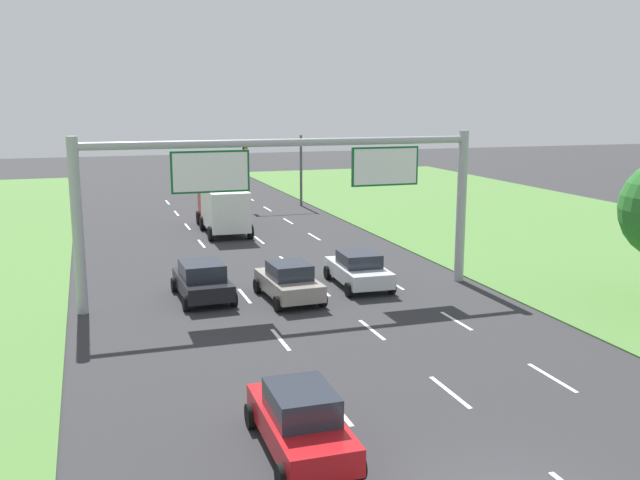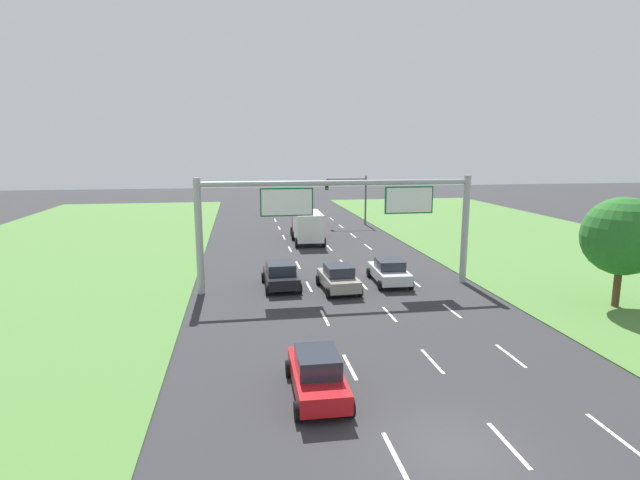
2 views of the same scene
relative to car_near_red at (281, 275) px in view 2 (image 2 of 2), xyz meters
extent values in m
plane|color=#2D2D30|center=(3.53, -18.13, -0.82)|extent=(200.00, 200.00, 0.00)
cube|color=white|center=(1.78, -18.13, -0.81)|extent=(0.14, 2.40, 0.01)
cube|color=white|center=(1.78, -12.13, -0.81)|extent=(0.14, 2.40, 0.01)
cube|color=white|center=(1.78, -6.13, -0.81)|extent=(0.14, 2.40, 0.01)
cube|color=white|center=(1.78, -0.13, -0.81)|extent=(0.14, 2.40, 0.01)
cube|color=white|center=(1.78, 5.87, -0.81)|extent=(0.14, 2.40, 0.01)
cube|color=white|center=(1.78, 11.87, -0.81)|extent=(0.14, 2.40, 0.01)
cube|color=white|center=(1.78, 17.87, -0.81)|extent=(0.14, 2.40, 0.01)
cube|color=white|center=(1.78, 23.87, -0.81)|extent=(0.14, 2.40, 0.01)
cube|color=white|center=(1.78, 29.87, -0.81)|extent=(0.14, 2.40, 0.01)
cube|color=white|center=(5.28, -18.13, -0.81)|extent=(0.14, 2.40, 0.01)
cube|color=white|center=(5.28, -12.13, -0.81)|extent=(0.14, 2.40, 0.01)
cube|color=white|center=(5.28, -6.13, -0.81)|extent=(0.14, 2.40, 0.01)
cube|color=white|center=(5.28, -0.13, -0.81)|extent=(0.14, 2.40, 0.01)
cube|color=white|center=(5.28, 5.87, -0.81)|extent=(0.14, 2.40, 0.01)
cube|color=white|center=(5.28, 11.87, -0.81)|extent=(0.14, 2.40, 0.01)
cube|color=white|center=(5.28, 17.87, -0.81)|extent=(0.14, 2.40, 0.01)
cube|color=white|center=(5.28, 23.87, -0.81)|extent=(0.14, 2.40, 0.01)
cube|color=white|center=(5.28, 29.87, -0.81)|extent=(0.14, 2.40, 0.01)
cube|color=white|center=(8.78, -18.13, -0.81)|extent=(0.14, 2.40, 0.01)
cube|color=white|center=(8.78, -12.13, -0.81)|extent=(0.14, 2.40, 0.01)
cube|color=white|center=(8.78, -6.13, -0.81)|extent=(0.14, 2.40, 0.01)
cube|color=white|center=(8.78, -0.13, -0.81)|extent=(0.14, 2.40, 0.01)
cube|color=white|center=(8.78, 5.87, -0.81)|extent=(0.14, 2.40, 0.01)
cube|color=white|center=(8.78, 11.87, -0.81)|extent=(0.14, 2.40, 0.01)
cube|color=white|center=(8.78, 17.87, -0.81)|extent=(0.14, 2.40, 0.01)
cube|color=white|center=(8.78, 23.87, -0.81)|extent=(0.14, 2.40, 0.01)
cube|color=white|center=(8.78, 29.87, -0.81)|extent=(0.14, 2.40, 0.01)
cube|color=black|center=(0.00, -0.01, -0.17)|extent=(2.06, 4.25, 0.65)
cube|color=#232833|center=(0.00, 0.03, 0.47)|extent=(1.77, 2.22, 0.62)
cylinder|color=black|center=(-1.03, 1.50, -0.50)|extent=(0.24, 0.65, 0.64)
cylinder|color=black|center=(0.94, 1.56, -0.50)|extent=(0.24, 0.65, 0.64)
cylinder|color=black|center=(-0.94, -1.59, -0.50)|extent=(0.24, 0.65, 0.64)
cylinder|color=black|center=(1.03, -1.53, -0.50)|extent=(0.24, 0.65, 0.64)
cube|color=red|center=(0.12, -14.19, -0.17)|extent=(1.74, 4.34, 0.65)
cube|color=#232833|center=(0.12, -14.28, 0.50)|extent=(1.48, 1.99, 0.68)
cylinder|color=black|center=(-0.74, -12.57, -0.50)|extent=(0.23, 0.64, 0.64)
cylinder|color=black|center=(1.01, -12.58, -0.50)|extent=(0.23, 0.64, 0.64)
cylinder|color=black|center=(-0.76, -15.79, -0.50)|extent=(0.23, 0.64, 0.64)
cylinder|color=black|center=(0.99, -15.81, -0.50)|extent=(0.23, 0.64, 0.64)
cube|color=silver|center=(7.07, -0.11, -0.17)|extent=(2.10, 4.40, 0.66)
cube|color=#232833|center=(7.07, -0.19, 0.46)|extent=(1.72, 1.97, 0.60)
cylinder|color=black|center=(6.14, 1.54, -0.50)|extent=(0.24, 0.65, 0.64)
cylinder|color=black|center=(8.12, 1.46, -0.50)|extent=(0.24, 0.65, 0.64)
cylinder|color=black|center=(6.02, -1.68, -0.50)|extent=(0.24, 0.65, 0.64)
cylinder|color=black|center=(8.00, -1.76, -0.50)|extent=(0.24, 0.65, 0.64)
cube|color=gray|center=(3.45, -1.27, -0.16)|extent=(2.07, 4.18, 0.67)
cube|color=#232833|center=(3.46, -1.39, 0.49)|extent=(1.67, 1.93, 0.63)
cylinder|color=black|center=(2.42, 0.18, -0.50)|extent=(0.25, 0.65, 0.64)
cylinder|color=black|center=(4.35, 0.27, -0.50)|extent=(0.25, 0.65, 0.64)
cylinder|color=black|center=(2.56, -2.82, -0.50)|extent=(0.25, 0.65, 0.64)
cylinder|color=black|center=(4.49, -2.73, -0.50)|extent=(0.25, 0.65, 0.64)
cube|color=#B21E19|center=(3.78, 18.08, 0.73)|extent=(2.25, 2.15, 2.20)
cube|color=silver|center=(3.70, 14.36, 0.85)|extent=(2.47, 5.09, 2.43)
cylinder|color=black|center=(2.66, 18.61, -0.37)|extent=(0.30, 0.91, 0.90)
cylinder|color=black|center=(4.92, 18.56, -0.37)|extent=(0.30, 0.91, 0.90)
cylinder|color=black|center=(2.53, 16.31, -0.37)|extent=(0.30, 0.91, 0.90)
cylinder|color=black|center=(4.95, 16.26, -0.37)|extent=(0.30, 0.91, 0.90)
cylinder|color=black|center=(2.44, 12.47, -0.37)|extent=(0.30, 0.91, 0.90)
cylinder|color=black|center=(4.86, 12.42, -0.37)|extent=(0.30, 0.91, 0.90)
cylinder|color=#9EA0A5|center=(-4.87, -0.62, 2.68)|extent=(0.44, 0.44, 7.00)
cylinder|color=#9EA0A5|center=(11.93, -0.62, 2.68)|extent=(0.44, 0.44, 7.00)
cylinder|color=#9EA0A5|center=(3.53, -0.62, 5.78)|extent=(16.80, 0.32, 0.32)
cube|color=#0C5B28|center=(0.38, -0.62, 4.67)|extent=(3.21, 0.12, 1.71)
cube|color=white|center=(0.38, -0.68, 4.67)|extent=(3.05, 0.01, 1.55)
cube|color=#0C5B28|center=(8.08, -0.62, 4.67)|extent=(3.12, 0.12, 1.71)
cube|color=white|center=(8.08, -0.68, 4.67)|extent=(2.96, 0.01, 1.55)
cylinder|color=#47494F|center=(11.76, 24.65, 1.98)|extent=(0.20, 0.20, 5.60)
cylinder|color=#47494F|center=(9.51, 24.65, 4.43)|extent=(4.50, 0.14, 0.14)
cube|color=black|center=(7.26, 24.65, 3.78)|extent=(0.32, 0.36, 1.10)
sphere|color=red|center=(7.26, 24.45, 4.15)|extent=(0.22, 0.22, 0.22)
sphere|color=orange|center=(7.26, 24.45, 3.78)|extent=(0.22, 0.22, 0.22)
sphere|color=green|center=(7.26, 24.45, 3.41)|extent=(0.22, 0.22, 0.22)
cylinder|color=#513823|center=(17.98, -6.96, 0.39)|extent=(0.39, 0.39, 2.42)
sphere|color=#246524|center=(17.98, -6.96, 3.19)|extent=(4.25, 4.25, 4.25)
camera|label=1|loc=(-4.38, -29.48, 7.56)|focal=40.00mm
camera|label=2|loc=(-2.41, -30.55, 7.89)|focal=28.00mm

